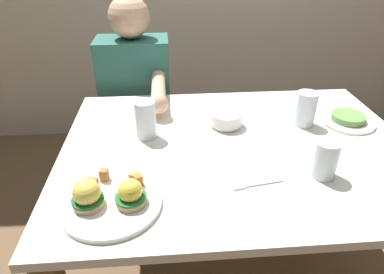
{
  "coord_description": "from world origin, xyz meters",
  "views": [
    {
      "loc": [
        -0.24,
        -0.98,
        1.36
      ],
      "look_at": [
        -0.16,
        0.0,
        0.78
      ],
      "focal_mm": 31.98,
      "sensor_mm": 36.0,
      "label": 1
    }
  ],
  "objects_px": {
    "fruit_bowl": "(226,119)",
    "water_glass_far": "(324,161)",
    "water_glass_near": "(146,121)",
    "diner_person": "(137,100)",
    "dining_table": "(236,170)",
    "eggs_benedict_plate": "(109,198)",
    "side_plate": "(348,120)",
    "fork": "(254,184)",
    "water_glass_extra": "(305,111)"
  },
  "relations": [
    {
      "from": "water_glass_near",
      "to": "water_glass_extra",
      "type": "relative_size",
      "value": 1.06
    },
    {
      "from": "fruit_bowl",
      "to": "water_glass_far",
      "type": "relative_size",
      "value": 1.03
    },
    {
      "from": "water_glass_extra",
      "to": "side_plate",
      "type": "distance_m",
      "value": 0.18
    },
    {
      "from": "fork",
      "to": "water_glass_far",
      "type": "distance_m",
      "value": 0.22
    },
    {
      "from": "fruit_bowl",
      "to": "side_plate",
      "type": "distance_m",
      "value": 0.47
    },
    {
      "from": "dining_table",
      "to": "water_glass_near",
      "type": "bearing_deg",
      "value": 165.23
    },
    {
      "from": "eggs_benedict_plate",
      "to": "water_glass_far",
      "type": "bearing_deg",
      "value": 8.03
    },
    {
      "from": "water_glass_near",
      "to": "diner_person",
      "type": "distance_m",
      "value": 0.54
    },
    {
      "from": "water_glass_far",
      "to": "side_plate",
      "type": "bearing_deg",
      "value": 53.33
    },
    {
      "from": "fork",
      "to": "fruit_bowl",
      "type": "bearing_deg",
      "value": 93.7
    },
    {
      "from": "dining_table",
      "to": "water_glass_far",
      "type": "distance_m",
      "value": 0.33
    },
    {
      "from": "diner_person",
      "to": "dining_table",
      "type": "bearing_deg",
      "value": -57.15
    },
    {
      "from": "fork",
      "to": "water_glass_extra",
      "type": "height_order",
      "value": "water_glass_extra"
    },
    {
      "from": "fruit_bowl",
      "to": "water_glass_near",
      "type": "relative_size",
      "value": 0.87
    },
    {
      "from": "water_glass_near",
      "to": "water_glass_extra",
      "type": "xyz_separation_m",
      "value": [
        0.59,
        0.05,
        -0.01
      ]
    },
    {
      "from": "diner_person",
      "to": "water_glass_extra",
      "type": "bearing_deg",
      "value": -35.4
    },
    {
      "from": "dining_table",
      "to": "eggs_benedict_plate",
      "type": "bearing_deg",
      "value": -145.51
    },
    {
      "from": "eggs_benedict_plate",
      "to": "diner_person",
      "type": "xyz_separation_m",
      "value": [
        0.01,
        0.88,
        -0.12
      ]
    },
    {
      "from": "fruit_bowl",
      "to": "fork",
      "type": "relative_size",
      "value": 0.77
    },
    {
      "from": "fruit_bowl",
      "to": "water_glass_far",
      "type": "xyz_separation_m",
      "value": [
        0.24,
        -0.33,
        0.02
      ]
    },
    {
      "from": "eggs_benedict_plate",
      "to": "water_glass_near",
      "type": "bearing_deg",
      "value": 76.54
    },
    {
      "from": "water_glass_near",
      "to": "diner_person",
      "type": "relative_size",
      "value": 0.12
    },
    {
      "from": "dining_table",
      "to": "water_glass_extra",
      "type": "xyz_separation_m",
      "value": [
        0.28,
        0.13,
        0.16
      ]
    },
    {
      "from": "fruit_bowl",
      "to": "water_glass_extra",
      "type": "height_order",
      "value": "water_glass_extra"
    },
    {
      "from": "side_plate",
      "to": "fork",
      "type": "bearing_deg",
      "value": -142.3
    },
    {
      "from": "eggs_benedict_plate",
      "to": "water_glass_extra",
      "type": "height_order",
      "value": "water_glass_extra"
    },
    {
      "from": "eggs_benedict_plate",
      "to": "fork",
      "type": "relative_size",
      "value": 1.73
    },
    {
      "from": "water_glass_extra",
      "to": "diner_person",
      "type": "distance_m",
      "value": 0.83
    },
    {
      "from": "fruit_bowl",
      "to": "diner_person",
      "type": "bearing_deg",
      "value": 128.68
    },
    {
      "from": "fork",
      "to": "water_glass_near",
      "type": "bearing_deg",
      "value": 136.55
    },
    {
      "from": "dining_table",
      "to": "eggs_benedict_plate",
      "type": "relative_size",
      "value": 4.44
    },
    {
      "from": "water_glass_near",
      "to": "water_glass_extra",
      "type": "height_order",
      "value": "water_glass_near"
    },
    {
      "from": "side_plate",
      "to": "dining_table",
      "type": "bearing_deg",
      "value": -164.46
    },
    {
      "from": "eggs_benedict_plate",
      "to": "side_plate",
      "type": "distance_m",
      "value": 0.94
    },
    {
      "from": "water_glass_far",
      "to": "diner_person",
      "type": "height_order",
      "value": "diner_person"
    },
    {
      "from": "eggs_benedict_plate",
      "to": "water_glass_extra",
      "type": "relative_size",
      "value": 2.08
    },
    {
      "from": "fork",
      "to": "diner_person",
      "type": "xyz_separation_m",
      "value": [
        -0.39,
        0.82,
        -0.09
      ]
    },
    {
      "from": "eggs_benedict_plate",
      "to": "water_glass_extra",
      "type": "xyz_separation_m",
      "value": [
        0.68,
        0.4,
        0.03
      ]
    },
    {
      "from": "water_glass_near",
      "to": "water_glass_extra",
      "type": "distance_m",
      "value": 0.59
    },
    {
      "from": "water_glass_near",
      "to": "water_glass_far",
      "type": "height_order",
      "value": "water_glass_near"
    },
    {
      "from": "fruit_bowl",
      "to": "water_glass_near",
      "type": "xyz_separation_m",
      "value": [
        -0.3,
        -0.06,
        0.03
      ]
    },
    {
      "from": "eggs_benedict_plate",
      "to": "fork",
      "type": "xyz_separation_m",
      "value": [
        0.4,
        0.06,
        -0.02
      ]
    },
    {
      "from": "dining_table",
      "to": "fork",
      "type": "bearing_deg",
      "value": -88.9
    },
    {
      "from": "water_glass_far",
      "to": "fruit_bowl",
      "type": "bearing_deg",
      "value": 125.68
    },
    {
      "from": "dining_table",
      "to": "diner_person",
      "type": "height_order",
      "value": "diner_person"
    },
    {
      "from": "dining_table",
      "to": "eggs_benedict_plate",
      "type": "xyz_separation_m",
      "value": [
        -0.4,
        -0.28,
        0.13
      ]
    },
    {
      "from": "fruit_bowl",
      "to": "side_plate",
      "type": "height_order",
      "value": "fruit_bowl"
    },
    {
      "from": "fruit_bowl",
      "to": "fork",
      "type": "xyz_separation_m",
      "value": [
        0.02,
        -0.36,
        -0.03
      ]
    },
    {
      "from": "water_glass_near",
      "to": "diner_person",
      "type": "bearing_deg",
      "value": 98.02
    },
    {
      "from": "eggs_benedict_plate",
      "to": "side_plate",
      "type": "height_order",
      "value": "eggs_benedict_plate"
    }
  ]
}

